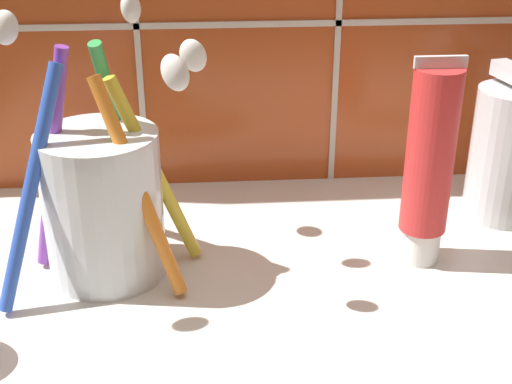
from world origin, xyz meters
TOP-DOWN VIEW (x-y plane):
  - sink_counter at (0.00, 0.00)cm, footprint 65.90×39.54cm
  - toothbrush_cup at (-16.61, 4.97)cm, footprint 15.43×14.36cm
  - toothpaste_tube at (5.74, 4.97)cm, footprint 3.49×3.32cm

SIDE VIEW (x-z plane):
  - sink_counter at x=0.00cm, z-range 0.00..2.00cm
  - toothbrush_cup at x=-16.61cm, z-range -1.46..16.99cm
  - toothpaste_tube at x=5.74cm, z-range 1.96..17.07cm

